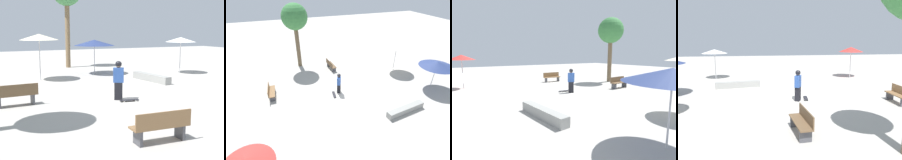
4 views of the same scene
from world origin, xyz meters
TOP-DOWN VIEW (x-y plane):
  - ground_plane at (0.00, 0.00)m, footprint 60.00×60.00m
  - skater_main at (0.49, -0.88)m, footprint 0.41×0.49m
  - skateboard at (0.96, -0.63)m, footprint 0.30×0.82m
  - concrete_ledge at (-2.81, 2.75)m, footprint 2.87×0.76m
  - bench_near at (-0.12, -4.85)m, footprint 0.55×1.63m
  - bench_far at (5.36, -2.05)m, footprint 0.50×1.62m
  - shade_umbrella_navy at (-6.71, 0.91)m, footprint 2.57×2.57m
  - shade_umbrella_cream at (-5.73, -2.76)m, footprint 2.15×2.15m
  - palm_tree_right at (2.53, -6.61)m, footprint 2.28×2.28m

SIDE VIEW (x-z plane):
  - ground_plane at x=0.00m, z-range 0.00..0.00m
  - skateboard at x=0.96m, z-range 0.02..0.09m
  - concrete_ledge at x=-2.81m, z-range 0.00..0.41m
  - bench_near at x=-0.12m, z-range 0.00..0.85m
  - bench_far at x=5.36m, z-range 0.00..0.85m
  - skater_main at x=0.49m, z-range 0.06..1.67m
  - shade_umbrella_navy at x=-6.71m, z-range 0.92..3.12m
  - shade_umbrella_cream at x=-5.73m, z-range 1.13..3.74m
  - palm_tree_right at x=2.53m, z-range 1.64..7.46m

